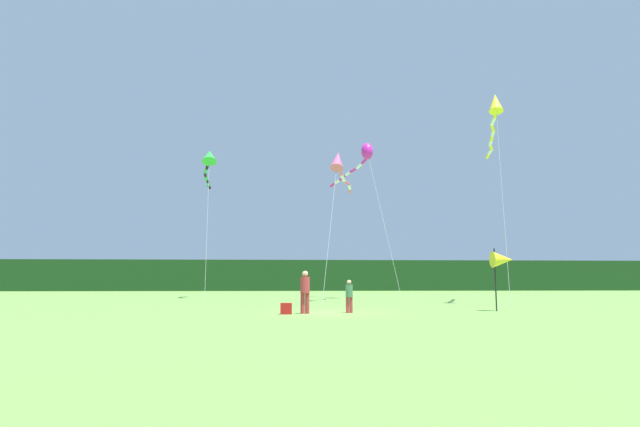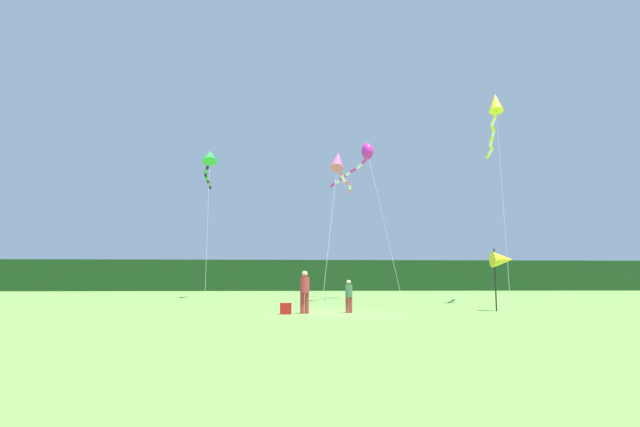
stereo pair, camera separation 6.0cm
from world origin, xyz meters
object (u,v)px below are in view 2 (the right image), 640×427
(banner_flag_pole, at_px, (502,260))
(kite_green, at_px, (210,159))
(kite_yellow, at_px, (495,113))
(person_adult, at_px, (305,290))
(kite_rainbow, at_px, (339,164))
(kite_magenta, at_px, (364,156))
(person_child, at_px, (349,294))
(cooler_box, at_px, (286,309))

(banner_flag_pole, distance_m, kite_green, 23.51)
(banner_flag_pole, relative_size, kite_yellow, 0.22)
(person_adult, distance_m, banner_flag_pole, 8.70)
(kite_yellow, bearing_deg, kite_green, 151.57)
(banner_flag_pole, relative_size, kite_rainbow, 0.28)
(kite_magenta, distance_m, kite_rainbow, 5.41)
(person_child, xyz_separation_m, kite_rainbow, (0.74, 11.18, 7.89))
(cooler_box, bearing_deg, kite_rainbow, 74.51)
(kite_rainbow, bearing_deg, person_adult, -102.40)
(person_adult, bearing_deg, banner_flag_pole, 7.63)
(kite_magenta, height_order, kite_green, kite_magenta)
(kite_rainbow, bearing_deg, kite_magenta, 63.89)
(person_child, xyz_separation_m, kite_magenta, (3.01, 15.81, 9.54))
(kite_green, bearing_deg, cooler_box, -72.09)
(cooler_box, bearing_deg, person_adult, 21.16)
(kite_yellow, bearing_deg, cooler_box, -145.95)
(person_adult, relative_size, person_child, 1.27)
(kite_yellow, height_order, kite_rainbow, kite_yellow)
(person_adult, bearing_deg, kite_rainbow, 77.60)
(person_adult, distance_m, cooler_box, 1.07)
(banner_flag_pole, relative_size, kite_green, 0.24)
(kite_magenta, relative_size, kite_green, 1.02)
(kite_green, bearing_deg, banner_flag_pole, -47.31)
(kite_magenta, relative_size, kite_rainbow, 1.17)
(kite_yellow, xyz_separation_m, kite_green, (-17.70, 9.58, -0.80))
(cooler_box, height_order, kite_rainbow, kite_rainbow)
(cooler_box, height_order, kite_green, kite_green)
(person_child, bearing_deg, banner_flag_pole, 6.54)
(person_adult, xyz_separation_m, kite_rainbow, (2.54, 11.55, 7.69))
(kite_magenta, bearing_deg, person_child, -100.77)
(banner_flag_pole, bearing_deg, kite_magenta, 103.94)
(kite_yellow, distance_m, kite_magenta, 10.58)
(person_child, relative_size, banner_flag_pole, 0.49)
(person_adult, relative_size, kite_yellow, 0.14)
(kite_rainbow, bearing_deg, person_child, -93.78)
(person_adult, distance_m, kite_magenta, 19.29)
(person_adult, height_order, kite_rainbow, kite_rainbow)
(kite_magenta, bearing_deg, person_adult, -106.55)
(kite_yellow, bearing_deg, kite_rainbow, 156.76)
(banner_flag_pole, xyz_separation_m, kite_yellow, (2.71, 6.67, 8.78))
(cooler_box, xyz_separation_m, kite_magenta, (5.55, 16.47, 10.05))
(person_child, distance_m, banner_flag_pole, 6.93)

